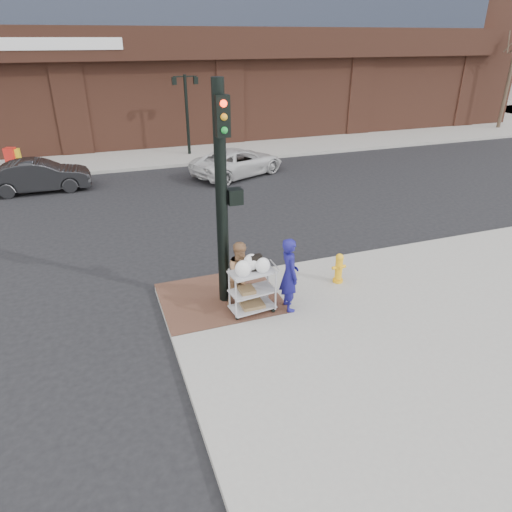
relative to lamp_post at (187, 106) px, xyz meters
name	(u,v)px	position (x,y,z in m)	size (l,w,h in m)	color
ground	(256,318)	(-2.00, -16.00, -2.62)	(220.00, 220.00, 0.00)	black
sidewalk_far	(265,107)	(10.50, 16.00, -2.54)	(65.00, 36.00, 0.15)	gray
brick_curb_ramp	(220,297)	(-2.60, -15.10, -2.46)	(2.80, 2.40, 0.01)	#4D2E24
filler_block	(475,6)	(38.00, 22.00, 6.38)	(14.00, 20.00, 18.00)	slate
lamp_post	(187,106)	(0.00, 0.00, 0.00)	(1.32, 0.22, 4.00)	black
traffic_signal_pole	(223,192)	(-2.48, -15.23, 0.21)	(0.61, 0.51, 5.00)	black
woman_blue	(289,274)	(-1.22, -16.08, -1.59)	(0.64, 0.42, 1.76)	navy
pedestrian_tan	(242,275)	(-2.19, -15.57, -1.67)	(0.77, 0.60, 1.59)	#966B46
sedan_dark	(39,176)	(-7.16, -3.95, -1.96)	(1.40, 4.01, 1.32)	black
minivan_white	(238,162)	(1.32, -4.45, -1.99)	(2.09, 4.53, 1.26)	silver
utility_cart	(252,287)	(-2.06, -15.93, -1.84)	(1.06, 0.66, 1.39)	#A3A3A8
fire_hydrant	(339,268)	(0.48, -15.36, -2.06)	(0.37, 0.26, 0.79)	yellow
newsbox_red	(11,159)	(-8.56, -0.41, -1.95)	(0.44, 0.40, 1.04)	red
newsbox_yellow	(16,159)	(-8.37, -0.32, -1.99)	(0.40, 0.36, 0.96)	yellow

